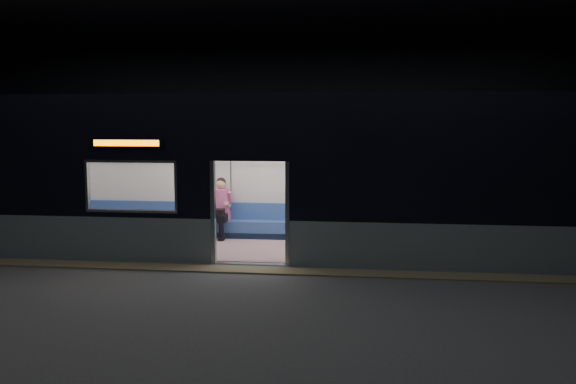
# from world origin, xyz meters

# --- Properties ---
(station_floor) EXTENTS (24.00, 14.00, 0.01)m
(station_floor) POSITION_xyz_m (0.00, 0.00, -0.01)
(station_floor) COLOR #47494C
(station_floor) RESTS_ON ground
(station_envelope) EXTENTS (24.00, 14.00, 5.00)m
(station_envelope) POSITION_xyz_m (0.00, 0.00, 3.66)
(station_envelope) COLOR black
(station_envelope) RESTS_ON station_floor
(tactile_strip) EXTENTS (22.80, 0.50, 0.03)m
(tactile_strip) POSITION_xyz_m (0.00, 0.55, 0.01)
(tactile_strip) COLOR #8C7F59
(tactile_strip) RESTS_ON station_floor
(metro_car) EXTENTS (18.00, 3.04, 3.35)m
(metro_car) POSITION_xyz_m (-0.00, 2.54, 1.85)
(metro_car) COLOR gray
(metro_car) RESTS_ON station_floor
(passenger) EXTENTS (0.42, 0.73, 1.43)m
(passenger) POSITION_xyz_m (-1.20, 3.55, 0.82)
(passenger) COLOR black
(passenger) RESTS_ON metro_car
(handbag) EXTENTS (0.33, 0.30, 0.14)m
(handbag) POSITION_xyz_m (-1.20, 3.31, 0.69)
(handbag) COLOR black
(handbag) RESTS_ON passenger
(transit_map) EXTENTS (0.96, 0.03, 0.62)m
(transit_map) POSITION_xyz_m (1.50, 3.85, 1.46)
(transit_map) COLOR white
(transit_map) RESTS_ON metro_car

